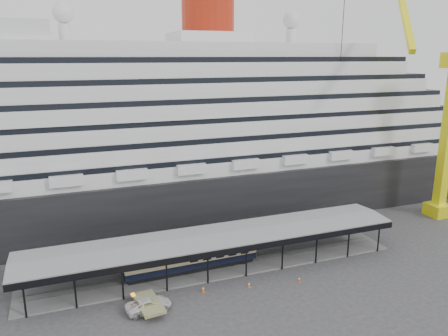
# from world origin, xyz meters

# --- Properties ---
(ground) EXTENTS (200.00, 200.00, 0.00)m
(ground) POSITION_xyz_m (0.00, 0.00, 0.00)
(ground) COLOR #333336
(ground) RESTS_ON ground
(cruise_ship) EXTENTS (130.00, 30.00, 43.90)m
(cruise_ship) POSITION_xyz_m (0.05, 32.00, 18.35)
(cruise_ship) COLOR black
(cruise_ship) RESTS_ON ground
(platform_canopy) EXTENTS (56.00, 9.18, 5.30)m
(platform_canopy) POSITION_xyz_m (0.00, 5.00, 2.36)
(platform_canopy) COLOR slate
(platform_canopy) RESTS_ON ground
(crane_yellow) EXTENTS (23.83, 18.78, 47.60)m
(crane_yellow) POSITION_xyz_m (47.06, 10.54, 19.96)
(crane_yellow) COLOR yellow
(crane_yellow) RESTS_ON ground
(port_truck) EXTENTS (5.93, 3.26, 1.57)m
(port_truck) POSITION_xyz_m (-11.88, -2.83, 0.79)
(port_truck) COLOR silver
(port_truck) RESTS_ON ground
(pullman_carriage) EXTENTS (19.71, 3.02, 19.30)m
(pullman_carriage) POSITION_xyz_m (-4.00, 5.00, 2.37)
(pullman_carriage) COLOR black
(pullman_carriage) RESTS_ON ground
(traffic_cone_left) EXTENTS (0.53, 0.53, 0.84)m
(traffic_cone_left) POSITION_xyz_m (-4.22, -1.06, 0.42)
(traffic_cone_left) COLOR #E65A0C
(traffic_cone_left) RESTS_ON ground
(traffic_cone_mid) EXTENTS (0.51, 0.51, 0.78)m
(traffic_cone_mid) POSITION_xyz_m (2.00, -2.11, 0.39)
(traffic_cone_mid) COLOR #DE5E0C
(traffic_cone_mid) RESTS_ON ground
(traffic_cone_right) EXTENTS (0.48, 0.48, 0.74)m
(traffic_cone_right) POSITION_xyz_m (9.16, -3.22, 0.37)
(traffic_cone_right) COLOR #DE410C
(traffic_cone_right) RESTS_ON ground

